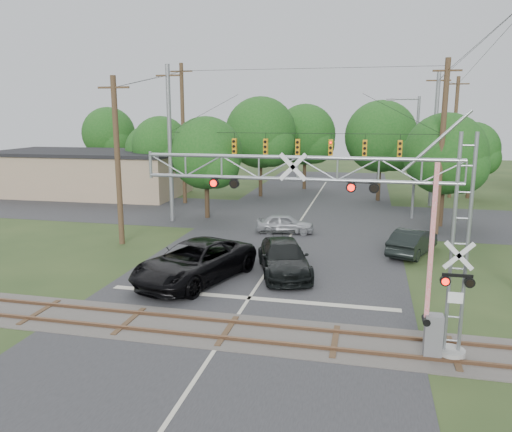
% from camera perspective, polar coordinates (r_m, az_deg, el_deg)
% --- Properties ---
extents(ground, '(160.00, 160.00, 0.00)m').
position_cam_1_polar(ground, '(17.50, -5.18, -15.70)').
color(ground, '#293D1C').
rests_on(ground, ground).
extents(road_main, '(14.00, 90.00, 0.02)m').
position_cam_1_polar(road_main, '(26.48, 1.51, -5.98)').
color(road_main, '#2B2B2D').
rests_on(road_main, ground).
extents(road_cross, '(90.00, 12.00, 0.02)m').
position_cam_1_polar(road_cross, '(39.88, 5.47, -0.00)').
color(road_cross, '#2B2B2D').
rests_on(road_cross, ground).
extents(railroad_track, '(90.00, 3.20, 0.17)m').
position_cam_1_polar(railroad_track, '(19.21, -3.30, -12.97)').
color(railroad_track, '#49463F').
rests_on(railroad_track, ground).
extents(crossing_gantry, '(11.08, 0.96, 7.48)m').
position_cam_1_polar(crossing_gantry, '(16.75, 11.49, -0.31)').
color(crossing_gantry, gray).
rests_on(crossing_gantry, ground).
extents(traffic_signal_span, '(19.34, 0.36, 11.50)m').
position_cam_1_polar(traffic_signal_span, '(35.07, 6.23, 7.85)').
color(traffic_signal_span, gray).
rests_on(traffic_signal_span, ground).
extents(pickup_black, '(5.31, 7.64, 1.94)m').
position_cam_1_polar(pickup_black, '(24.46, -7.02, -5.22)').
color(pickup_black, black).
rests_on(pickup_black, ground).
extents(car_dark, '(3.92, 6.16, 1.66)m').
position_cam_1_polar(car_dark, '(25.48, 3.20, -4.78)').
color(car_dark, black).
rests_on(car_dark, ground).
extents(sedan_silver, '(4.03, 2.00, 1.32)m').
position_cam_1_polar(sedan_silver, '(34.08, 3.36, -0.86)').
color(sedan_silver, '#95989C').
rests_on(sedan_silver, ground).
extents(suv_dark, '(3.23, 4.90, 1.53)m').
position_cam_1_polar(suv_dark, '(30.25, 17.46, -2.80)').
color(suv_dark, black).
rests_on(suv_dark, ground).
extents(commercial_building, '(18.91, 9.95, 4.38)m').
position_cam_1_polar(commercial_building, '(52.85, -18.40, 4.72)').
color(commercial_building, tan).
rests_on(commercial_building, ground).
extents(streetlight, '(2.48, 0.26, 9.29)m').
position_cam_1_polar(streetlight, '(39.97, 17.54, 7.05)').
color(streetlight, gray).
rests_on(streetlight, ground).
extents(utility_poles, '(25.98, 27.28, 14.15)m').
position_cam_1_polar(utility_poles, '(37.82, 10.25, 8.59)').
color(utility_poles, '#483221').
rests_on(utility_poles, ground).
extents(treeline, '(56.96, 25.02, 9.65)m').
position_cam_1_polar(treeline, '(48.38, 6.64, 8.54)').
color(treeline, '#372819').
rests_on(treeline, ground).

